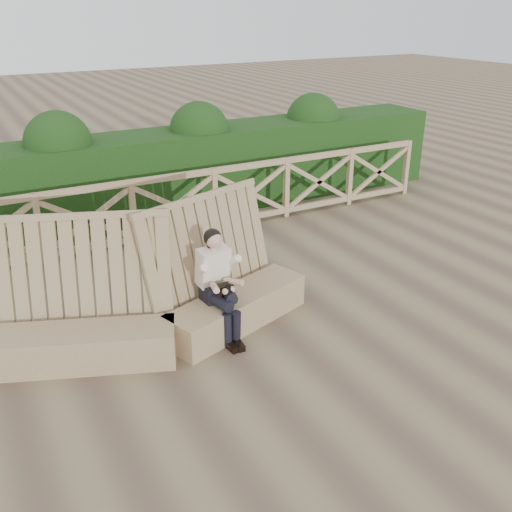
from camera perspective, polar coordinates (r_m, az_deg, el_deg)
ground at (r=6.87m, az=2.98°, el=-7.77°), size 60.00×60.00×0.00m
bench at (r=6.66m, az=-9.35°, el=-5.33°), size 3.79×1.40×1.55m
woman at (r=6.58m, az=-3.83°, el=-2.41°), size 0.39×0.79×1.29m
guardrail at (r=9.50m, az=-8.10°, el=4.98°), size 10.10×0.09×1.10m
hedge at (r=10.53m, az=-10.57°, el=7.82°), size 12.00×1.20×1.50m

